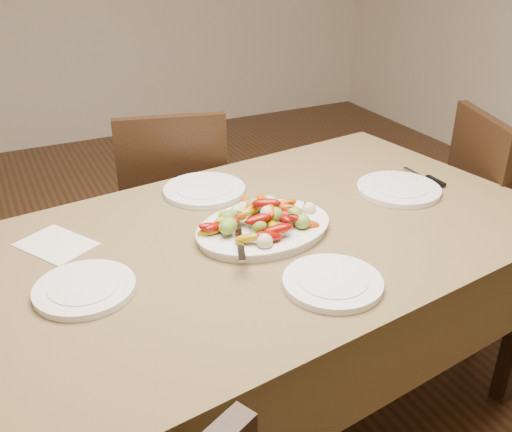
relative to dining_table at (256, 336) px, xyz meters
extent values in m
plane|color=#3D2312|center=(0.16, 0.28, -0.38)|extent=(6.00, 6.00, 0.00)
cube|color=brown|center=(0.00, 0.00, 0.00)|extent=(1.96, 1.27, 0.76)
ellipsoid|color=white|center=(0.02, 0.00, 0.39)|extent=(0.45, 0.36, 0.02)
cylinder|color=white|center=(-0.52, -0.07, 0.39)|extent=(0.25, 0.25, 0.02)
cylinder|color=white|center=(0.58, 0.05, 0.39)|extent=(0.28, 0.28, 0.02)
cylinder|color=white|center=(-0.03, 0.35, 0.39)|extent=(0.28, 0.28, 0.02)
cylinder|color=white|center=(0.05, -0.33, 0.39)|extent=(0.26, 0.26, 0.02)
cube|color=silver|center=(-0.54, 0.20, 0.38)|extent=(0.23, 0.26, 0.00)
camera|label=1|loc=(-0.66, -1.33, 1.20)|focal=40.00mm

